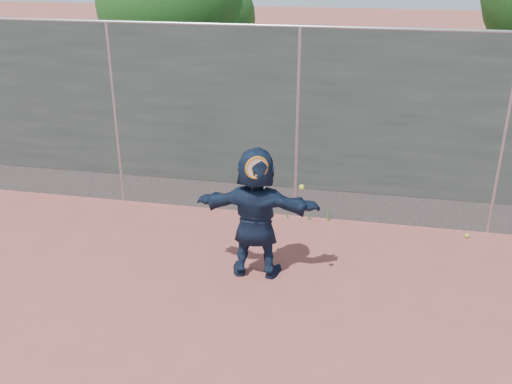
# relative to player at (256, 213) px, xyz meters

# --- Properties ---
(ground) EXTENTS (80.00, 80.00, 0.00)m
(ground) POSITION_rel_player_xyz_m (0.26, -1.61, -0.89)
(ground) COLOR #9E4C42
(ground) RESTS_ON ground
(player) EXTENTS (1.66, 0.59, 1.77)m
(player) POSITION_rel_player_xyz_m (0.00, 0.00, 0.00)
(player) COLOR #15233C
(player) RESTS_ON ground
(ball_ground) EXTENTS (0.07, 0.07, 0.07)m
(ball_ground) POSITION_rel_player_xyz_m (2.93, 1.64, -0.85)
(ball_ground) COLOR #B1D42F
(ball_ground) RESTS_ON ground
(fence) EXTENTS (20.00, 0.06, 3.03)m
(fence) POSITION_rel_player_xyz_m (0.26, 1.89, 0.70)
(fence) COLOR #38423D
(fence) RESTS_ON ground
(swing_action) EXTENTS (0.72, 0.17, 0.51)m
(swing_action) POSITION_rel_player_xyz_m (0.10, -0.20, 0.66)
(swing_action) COLOR orange
(swing_action) RESTS_ON ground
(tree_left) EXTENTS (3.15, 3.00, 4.53)m
(tree_left) POSITION_rel_player_xyz_m (-2.59, 4.94, 2.05)
(tree_left) COLOR #382314
(tree_left) RESTS_ON ground
(weed_clump) EXTENTS (0.68, 0.07, 0.30)m
(weed_clump) POSITION_rel_player_xyz_m (0.55, 1.77, -0.75)
(weed_clump) COLOR #387226
(weed_clump) RESTS_ON ground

